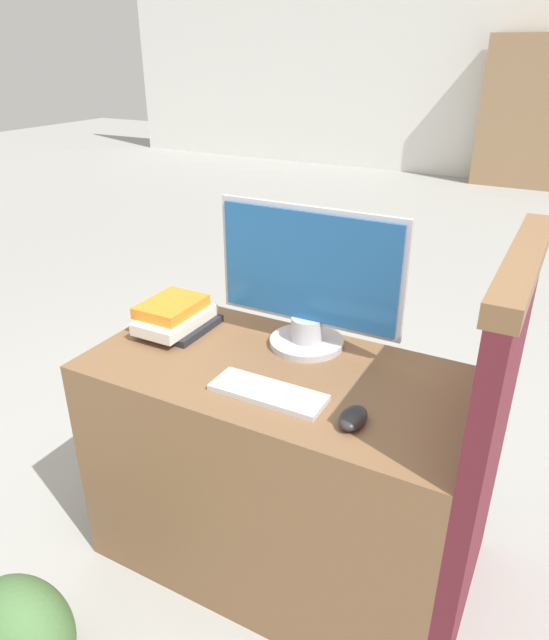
{
  "coord_description": "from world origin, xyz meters",
  "views": [
    {
      "loc": [
        0.65,
        -0.95,
        1.55
      ],
      "look_at": [
        0.01,
        0.26,
        0.9
      ],
      "focal_mm": 32.0,
      "sensor_mm": 36.0,
      "label": 1
    }
  ],
  "objects_px": {
    "monitor": "(308,281)",
    "mouse": "(353,418)",
    "keyboard": "(268,393)",
    "book_stack": "(175,317)",
    "backpack": "(17,638)"
  },
  "relations": [
    {
      "from": "monitor",
      "to": "keyboard",
      "type": "distance_m",
      "value": 0.37
    },
    {
      "from": "book_stack",
      "to": "backpack",
      "type": "xyz_separation_m",
      "value": [
        -0.0,
        -0.76,
        -0.62
      ]
    },
    {
      "from": "backpack",
      "to": "keyboard",
      "type": "bearing_deg",
      "value": 51.04
    },
    {
      "from": "monitor",
      "to": "backpack",
      "type": "relative_size",
      "value": 1.77
    },
    {
      "from": "book_stack",
      "to": "keyboard",
      "type": "bearing_deg",
      "value": -24.01
    },
    {
      "from": "keyboard",
      "to": "mouse",
      "type": "distance_m",
      "value": 0.24
    },
    {
      "from": "keyboard",
      "to": "mouse",
      "type": "height_order",
      "value": "mouse"
    },
    {
      "from": "mouse",
      "to": "monitor",
      "type": "bearing_deg",
      "value": 130.7
    },
    {
      "from": "monitor",
      "to": "mouse",
      "type": "relative_size",
      "value": 5.47
    },
    {
      "from": "backpack",
      "to": "book_stack",
      "type": "bearing_deg",
      "value": 89.98
    },
    {
      "from": "keyboard",
      "to": "mouse",
      "type": "xyz_separation_m",
      "value": [
        0.24,
        -0.01,
        0.01
      ]
    },
    {
      "from": "keyboard",
      "to": "backpack",
      "type": "bearing_deg",
      "value": -128.96
    },
    {
      "from": "mouse",
      "to": "book_stack",
      "type": "xyz_separation_m",
      "value": [
        -0.69,
        0.21,
        0.03
      ]
    },
    {
      "from": "monitor",
      "to": "mouse",
      "type": "bearing_deg",
      "value": -49.3
    },
    {
      "from": "keyboard",
      "to": "backpack",
      "type": "height_order",
      "value": "keyboard"
    }
  ]
}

